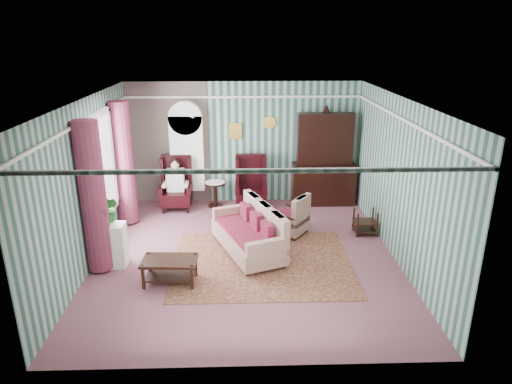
{
  "coord_description": "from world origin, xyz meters",
  "views": [
    {
      "loc": [
        -0.05,
        -7.67,
        3.97
      ],
      "look_at": [
        0.21,
        0.6,
        1.05
      ],
      "focal_mm": 32.0,
      "sensor_mm": 36.0,
      "label": 1
    }
  ],
  "objects_px": {
    "sofa": "(248,225)",
    "coffee_table": "(170,271)",
    "nest_table": "(365,222)",
    "plant_stand": "(110,245)",
    "seated_woman": "(176,185)",
    "floral_armchair": "(290,209)",
    "bookcase": "(187,159)",
    "round_side_table": "(215,194)",
    "wingback_left": "(176,184)",
    "wingback_right": "(251,183)",
    "dresser_hutch": "(324,157)"
  },
  "relations": [
    {
      "from": "seated_woman",
      "to": "nest_table",
      "type": "height_order",
      "value": "seated_woman"
    },
    {
      "from": "nest_table",
      "to": "sofa",
      "type": "distance_m",
      "value": 2.56
    },
    {
      "from": "bookcase",
      "to": "coffee_table",
      "type": "relative_size",
      "value": 2.48
    },
    {
      "from": "nest_table",
      "to": "plant_stand",
      "type": "height_order",
      "value": "plant_stand"
    },
    {
      "from": "wingback_right",
      "to": "sofa",
      "type": "height_order",
      "value": "wingback_right"
    },
    {
      "from": "nest_table",
      "to": "floral_armchair",
      "type": "bearing_deg",
      "value": 177.41
    },
    {
      "from": "dresser_hutch",
      "to": "floral_armchair",
      "type": "xyz_separation_m",
      "value": [
        -0.99,
        -1.75,
        -0.64
      ]
    },
    {
      "from": "wingback_right",
      "to": "coffee_table",
      "type": "distance_m",
      "value": 3.68
    },
    {
      "from": "round_side_table",
      "to": "floral_armchair",
      "type": "distance_m",
      "value": 2.3
    },
    {
      "from": "floral_armchair",
      "to": "plant_stand",
      "type": "bearing_deg",
      "value": 146.56
    },
    {
      "from": "dresser_hutch",
      "to": "plant_stand",
      "type": "relative_size",
      "value": 2.95
    },
    {
      "from": "sofa",
      "to": "coffee_table",
      "type": "bearing_deg",
      "value": 107.71
    },
    {
      "from": "floral_armchair",
      "to": "coffee_table",
      "type": "distance_m",
      "value": 2.91
    },
    {
      "from": "dresser_hutch",
      "to": "sofa",
      "type": "relative_size",
      "value": 1.25
    },
    {
      "from": "round_side_table",
      "to": "sofa",
      "type": "bearing_deg",
      "value": -73.25
    },
    {
      "from": "round_side_table",
      "to": "plant_stand",
      "type": "height_order",
      "value": "plant_stand"
    },
    {
      "from": "sofa",
      "to": "coffee_table",
      "type": "xyz_separation_m",
      "value": [
        -1.31,
        -1.06,
        -0.35
      ]
    },
    {
      "from": "coffee_table",
      "to": "bookcase",
      "type": "bearing_deg",
      "value": 91.23
    },
    {
      "from": "dresser_hutch",
      "to": "plant_stand",
      "type": "bearing_deg",
      "value": -144.92
    },
    {
      "from": "bookcase",
      "to": "coffee_table",
      "type": "distance_m",
      "value": 3.87
    },
    {
      "from": "wingback_left",
      "to": "seated_woman",
      "type": "relative_size",
      "value": 1.06
    },
    {
      "from": "plant_stand",
      "to": "floral_armchair",
      "type": "bearing_deg",
      "value": 21.0
    },
    {
      "from": "round_side_table",
      "to": "plant_stand",
      "type": "relative_size",
      "value": 0.75
    },
    {
      "from": "seated_woman",
      "to": "round_side_table",
      "type": "relative_size",
      "value": 1.97
    },
    {
      "from": "seated_woman",
      "to": "wingback_left",
      "type": "bearing_deg",
      "value": 0.0
    },
    {
      "from": "wingback_left",
      "to": "plant_stand",
      "type": "xyz_separation_m",
      "value": [
        -0.8,
        -2.75,
        -0.22
      ]
    },
    {
      "from": "nest_table",
      "to": "plant_stand",
      "type": "xyz_separation_m",
      "value": [
        -4.87,
        -1.2,
        0.13
      ]
    },
    {
      "from": "wingback_right",
      "to": "seated_woman",
      "type": "xyz_separation_m",
      "value": [
        -1.75,
        0.0,
        -0.04
      ]
    },
    {
      "from": "dresser_hutch",
      "to": "nest_table",
      "type": "distance_m",
      "value": 2.11
    },
    {
      "from": "wingback_left",
      "to": "round_side_table",
      "type": "distance_m",
      "value": 0.97
    },
    {
      "from": "floral_armchair",
      "to": "bookcase",
      "type": "bearing_deg",
      "value": 85.97
    },
    {
      "from": "round_side_table",
      "to": "coffee_table",
      "type": "bearing_deg",
      "value": -99.18
    },
    {
      "from": "dresser_hutch",
      "to": "bookcase",
      "type": "bearing_deg",
      "value": 177.89
    },
    {
      "from": "nest_table",
      "to": "coffee_table",
      "type": "relative_size",
      "value": 0.6
    },
    {
      "from": "wingback_right",
      "to": "nest_table",
      "type": "height_order",
      "value": "wingback_right"
    },
    {
      "from": "nest_table",
      "to": "plant_stand",
      "type": "relative_size",
      "value": 0.68
    },
    {
      "from": "seated_woman",
      "to": "sofa",
      "type": "bearing_deg",
      "value": -54.61
    },
    {
      "from": "round_side_table",
      "to": "sofa",
      "type": "distance_m",
      "value": 2.58
    },
    {
      "from": "wingback_right",
      "to": "coffee_table",
      "type": "height_order",
      "value": "wingback_right"
    },
    {
      "from": "wingback_right",
      "to": "coffee_table",
      "type": "xyz_separation_m",
      "value": [
        -1.42,
        -3.37,
        -0.41
      ]
    },
    {
      "from": "nest_table",
      "to": "floral_armchair",
      "type": "distance_m",
      "value": 1.58
    },
    {
      "from": "wingback_right",
      "to": "plant_stand",
      "type": "distance_m",
      "value": 3.76
    },
    {
      "from": "seated_woman",
      "to": "nest_table",
      "type": "bearing_deg",
      "value": -20.85
    },
    {
      "from": "dresser_hutch",
      "to": "sofa",
      "type": "xyz_separation_m",
      "value": [
        -1.86,
        -2.58,
        -0.61
      ]
    },
    {
      "from": "sofa",
      "to": "floral_armchair",
      "type": "bearing_deg",
      "value": -67.78
    },
    {
      "from": "round_side_table",
      "to": "coffee_table",
      "type": "distance_m",
      "value": 3.57
    },
    {
      "from": "seated_woman",
      "to": "wingback_right",
      "type": "bearing_deg",
      "value": 0.0
    },
    {
      "from": "wingback_right",
      "to": "plant_stand",
      "type": "relative_size",
      "value": 1.56
    },
    {
      "from": "wingback_left",
      "to": "floral_armchair",
      "type": "xyz_separation_m",
      "value": [
        2.51,
        -1.48,
        -0.09
      ]
    },
    {
      "from": "seated_woman",
      "to": "round_side_table",
      "type": "xyz_separation_m",
      "value": [
        0.9,
        0.15,
        -0.29
      ]
    }
  ]
}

